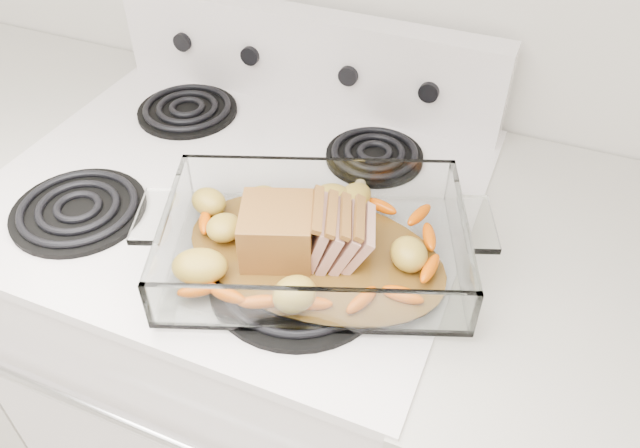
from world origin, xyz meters
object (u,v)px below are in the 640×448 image
at_px(electric_range, 254,349).
at_px(baking_dish, 315,247).
at_px(counter_left, 15,268).
at_px(pork_roast, 297,229).

distance_m(electric_range, baking_dish, 0.53).
height_order(counter_left, baking_dish, baking_dish).
xyz_separation_m(counter_left, pork_roast, (0.83, -0.12, 0.52)).
xyz_separation_m(electric_range, counter_left, (-0.67, -0.00, -0.02)).
distance_m(electric_range, counter_left, 0.67).
height_order(baking_dish, pork_roast, pork_roast).
height_order(counter_left, pork_roast, pork_roast).
height_order(electric_range, baking_dish, electric_range).
bearing_deg(electric_range, pork_roast, -34.83).
bearing_deg(electric_range, baking_dish, -31.02).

